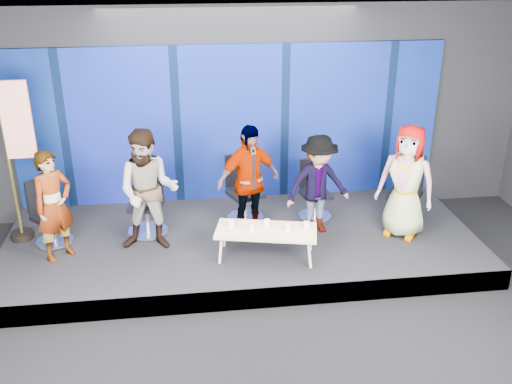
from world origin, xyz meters
TOP-DOWN VIEW (x-y plane):
  - ground at (0.00, 0.00)m, footprint 10.00×10.00m
  - room_walls at (0.00, 0.00)m, footprint 10.02×8.02m
  - riser at (0.00, 2.50)m, footprint 7.00×3.00m
  - backdrop at (0.00, 3.95)m, footprint 7.00×0.08m
  - chair_a at (-2.78, 2.64)m, footprint 0.77×0.77m
  - panelist_a at (-2.58, 2.19)m, footprint 0.67×0.67m
  - chair_b at (-1.39, 2.80)m, footprint 0.69×0.69m
  - panelist_b at (-1.31, 2.30)m, footprint 0.94×0.78m
  - chair_c at (0.10, 3.05)m, footprint 0.77×0.77m
  - panelist_c at (0.12, 2.55)m, footprint 1.08×0.76m
  - chair_d at (1.22, 2.98)m, footprint 0.62×0.62m
  - panelist_d at (1.14, 2.49)m, footprint 1.08×0.74m
  - chair_e at (2.59, 2.68)m, footprint 0.83×0.83m
  - panelist_e at (2.39, 2.22)m, footprint 1.00×0.94m
  - coffee_table at (0.27, 1.81)m, footprint 1.48×0.88m
  - mug_a at (-0.20, 1.95)m, footprint 0.08×0.08m
  - mug_b at (0.07, 1.81)m, footprint 0.07×0.07m
  - mug_c at (0.30, 1.92)m, footprint 0.08×0.08m
  - mug_d at (0.57, 1.73)m, footprint 0.08×0.08m
  - mug_e at (0.83, 1.78)m, footprint 0.08×0.08m
  - flag_stand at (-3.12, 2.81)m, footprint 0.57×0.33m

SIDE VIEW (x-z plane):
  - ground at x=0.00m, z-range 0.00..0.00m
  - riser at x=0.00m, z-range 0.00..0.30m
  - chair_d at x=1.22m, z-range 0.14..1.08m
  - chair_a at x=-2.78m, z-range 0.13..1.10m
  - chair_c at x=0.10m, z-range 0.12..1.17m
  - chair_e at x=2.59m, z-range 0.12..1.18m
  - chair_b at x=-1.39m, z-range 0.11..1.20m
  - coffee_table at x=0.27m, z-range 0.48..0.90m
  - mug_b at x=0.07m, z-range 0.73..0.81m
  - mug_c at x=0.30m, z-range 0.73..0.82m
  - mug_d at x=0.57m, z-range 0.73..0.82m
  - mug_e at x=0.83m, z-range 0.73..0.82m
  - mug_a at x=-0.20m, z-range 0.73..0.83m
  - panelist_d at x=1.14m, z-range 0.30..1.83m
  - panelist_a at x=-2.58m, z-range 0.30..1.86m
  - panelist_c at x=0.12m, z-range 0.30..2.00m
  - panelist_e at x=2.39m, z-range 0.30..2.01m
  - panelist_b at x=-1.31m, z-range 0.30..2.07m
  - backdrop at x=0.00m, z-range 0.30..2.90m
  - flag_stand at x=-3.12m, z-range 0.37..2.88m
  - room_walls at x=0.00m, z-range 0.67..4.18m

